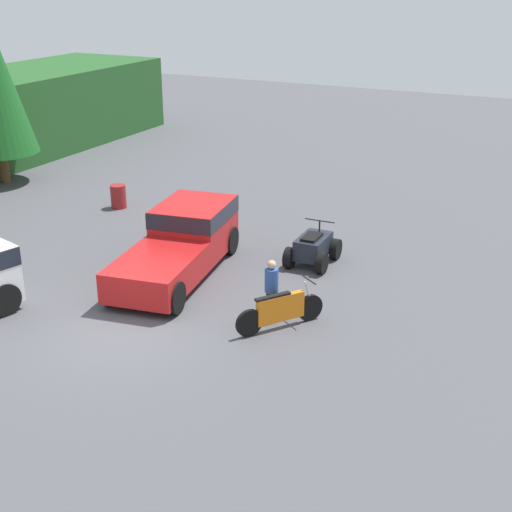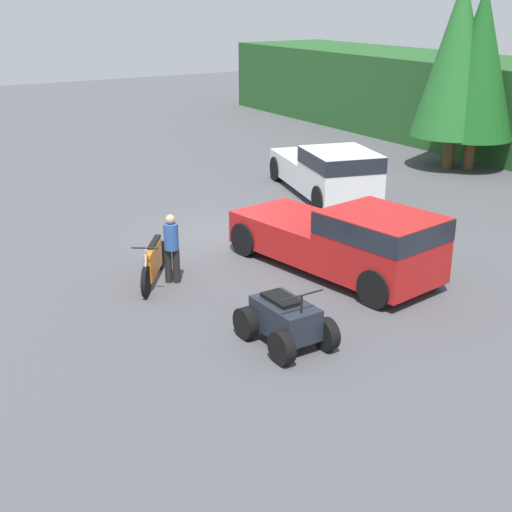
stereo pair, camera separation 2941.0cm
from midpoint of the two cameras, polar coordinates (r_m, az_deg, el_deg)
name	(u,v)px [view 2 (the right image)]	position (r m, az deg, el deg)	size (l,w,h in m)	color
ground_plane	(236,235)	(12.53, 38.60, -21.52)	(80.00, 80.00, 0.00)	#4C4C51
tree_left	(458,57)	(21.99, 44.92, 5.99)	(3.20, 3.20, 7.27)	brown
tree_mid_left	(479,63)	(22.37, 46.56, 5.18)	(3.04, 3.04, 6.92)	brown
pickup_truck_red	(349,239)	(12.57, 60.13, -22.48)	(5.84, 2.94, 1.79)	red
pickup_truck_second	(329,170)	(16.34, 39.43, -8.24)	(5.90, 3.46, 1.79)	white
dirt_bike	(153,262)	(9.44, 43.97, -34.62)	(2.09, 1.51, 1.17)	black
quad_atv	(285,321)	(10.92, 73.00, -36.42)	(1.93, 1.29, 1.24)	black
rider_person	(171,246)	(9.40, 47.13, -31.98)	(0.48, 0.48, 1.68)	black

